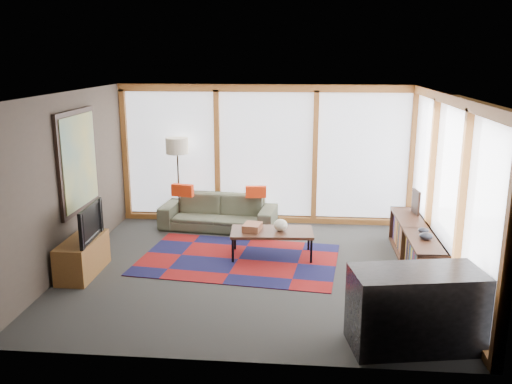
# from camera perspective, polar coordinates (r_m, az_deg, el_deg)

# --- Properties ---
(ground) EXTENTS (5.50, 5.50, 0.00)m
(ground) POSITION_cam_1_polar(r_m,az_deg,el_deg) (8.17, -0.25, -8.20)
(ground) COLOR #282826
(ground) RESTS_ON ground
(room_envelope) EXTENTS (5.52, 5.02, 2.62)m
(room_envelope) POSITION_cam_1_polar(r_m,az_deg,el_deg) (8.23, 3.54, 3.18)
(room_envelope) COLOR #3C332B
(room_envelope) RESTS_ON ground
(rug) EXTENTS (3.24, 2.28, 0.01)m
(rug) POSITION_cam_1_polar(r_m,az_deg,el_deg) (8.55, -1.87, -7.09)
(rug) COLOR maroon
(rug) RESTS_ON ground
(sofa) EXTENTS (2.17, 1.03, 0.61)m
(sofa) POSITION_cam_1_polar(r_m,az_deg,el_deg) (9.98, -3.97, -2.15)
(sofa) COLOR #3F4131
(sofa) RESTS_ON ground
(pillow_left) EXTENTS (0.42, 0.19, 0.22)m
(pillow_left) POSITION_cam_1_polar(r_m,az_deg,el_deg) (9.94, -7.75, 0.18)
(pillow_left) COLOR red
(pillow_left) RESTS_ON sofa
(pillow_right) EXTENTS (0.39, 0.15, 0.21)m
(pillow_right) POSITION_cam_1_polar(r_m,az_deg,el_deg) (9.77, -0.02, 0.03)
(pillow_right) COLOR red
(pillow_right) RESTS_ON sofa
(floor_lamp) EXTENTS (0.42, 0.42, 1.66)m
(floor_lamp) POSITION_cam_1_polar(r_m,az_deg,el_deg) (10.12, -8.17, 1.03)
(floor_lamp) COLOR black
(floor_lamp) RESTS_ON ground
(coffee_table) EXTENTS (1.32, 0.73, 0.43)m
(coffee_table) POSITION_cam_1_polar(r_m,az_deg,el_deg) (8.61, 1.68, -5.46)
(coffee_table) COLOR #322215
(coffee_table) RESTS_ON ground
(book_stack) EXTENTS (0.31, 0.36, 0.11)m
(book_stack) POSITION_cam_1_polar(r_m,az_deg,el_deg) (8.55, -0.39, -3.71)
(book_stack) COLOR brown
(book_stack) RESTS_ON coffee_table
(vase) EXTENTS (0.25, 0.25, 0.19)m
(vase) POSITION_cam_1_polar(r_m,az_deg,el_deg) (8.52, 2.60, -3.50)
(vase) COLOR beige
(vase) RESTS_ON coffee_table
(bookshelf) EXTENTS (0.43, 2.35, 0.59)m
(bookshelf) POSITION_cam_1_polar(r_m,az_deg,el_deg) (8.62, 16.42, -5.50)
(bookshelf) COLOR #322215
(bookshelf) RESTS_ON ground
(bowl_a) EXTENTS (0.23, 0.23, 0.10)m
(bowl_a) POSITION_cam_1_polar(r_m,az_deg,el_deg) (8.03, 17.46, -4.44)
(bowl_a) COLOR black
(bowl_a) RESTS_ON bookshelf
(bowl_b) EXTENTS (0.18, 0.18, 0.08)m
(bowl_b) POSITION_cam_1_polar(r_m,az_deg,el_deg) (8.31, 17.22, -3.87)
(bowl_b) COLOR black
(bowl_b) RESTS_ON bookshelf
(shelf_picture) EXTENTS (0.08, 0.30, 0.39)m
(shelf_picture) POSITION_cam_1_polar(r_m,az_deg,el_deg) (9.23, 16.49, -1.01)
(shelf_picture) COLOR black
(shelf_picture) RESTS_ON bookshelf
(tv_console) EXTENTS (0.44, 1.06, 0.53)m
(tv_console) POSITION_cam_1_polar(r_m,az_deg,el_deg) (8.33, -17.79, -6.50)
(tv_console) COLOR brown
(tv_console) RESTS_ON ground
(television) EXTENTS (0.17, 0.91, 0.52)m
(television) POSITION_cam_1_polar(r_m,az_deg,el_deg) (8.12, -17.57, -3.10)
(television) COLOR black
(television) RESTS_ON tv_console
(bar_counter) EXTENTS (1.49, 0.89, 0.88)m
(bar_counter) POSITION_cam_1_polar(r_m,az_deg,el_deg) (6.25, 16.44, -11.73)
(bar_counter) COLOR black
(bar_counter) RESTS_ON ground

